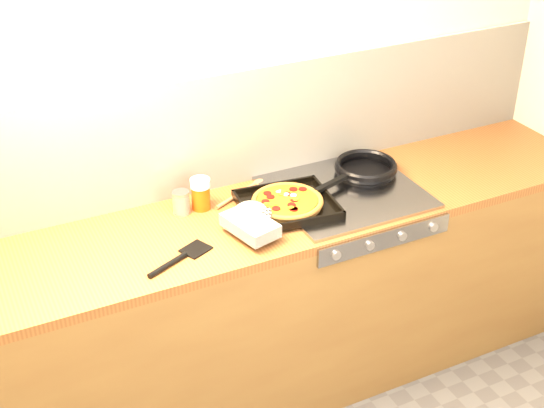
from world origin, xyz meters
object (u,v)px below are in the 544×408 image
pizza_on_tray (276,208)px  frying_pan (365,169)px  juice_glass (201,194)px  tomato_can (181,202)px

pizza_on_tray → frying_pan: pizza_on_tray is taller
frying_pan → pizza_on_tray: bearing=-165.2°
pizza_on_tray → juice_glass: 0.31m
frying_pan → juice_glass: 0.74m
frying_pan → juice_glass: size_ratio=3.59×
juice_glass → pizza_on_tray: bearing=-38.4°
frying_pan → juice_glass: juice_glass is taller
tomato_can → juice_glass: (0.08, 0.00, 0.02)m
pizza_on_tray → frying_pan: 0.51m
pizza_on_tray → juice_glass: (-0.24, 0.19, 0.03)m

